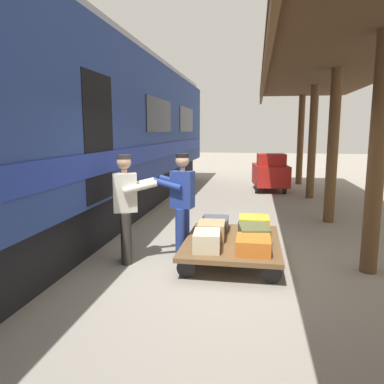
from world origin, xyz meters
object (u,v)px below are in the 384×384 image
Objects in this scene: train_car at (13,131)px; luggage_cart at (232,243)px; suitcase_tan_vintage at (211,231)px; suitcase_olive_duffel at (254,233)px; suitcase_orange_carryall at (253,245)px; porter_by_door at (126,205)px; suitcase_yellow_case at (254,224)px; porter_in_overalls at (181,201)px; suitcase_cream_canvas at (207,241)px; baggage_tug at (270,173)px; suitcase_slate_roller at (215,224)px.

train_car reaches higher than luggage_cart.
train_car is 10.62× the size of luggage_cart.
suitcase_olive_duffel is (-0.67, 0.00, -0.01)m from suitcase_tan_vintage.
suitcase_orange_carryall is 0.33× the size of porter_by_door.
porter_in_overalls is (1.18, 0.44, 0.45)m from suitcase_yellow_case.
suitcase_olive_duffel is at bearing -170.23° from porter_by_door.
suitcase_tan_vintage is (0.67, 0.56, 0.00)m from suitcase_yellow_case.
porter_by_door is (1.63, 0.34, 0.63)m from luggage_cart.
suitcase_orange_carryall is 0.56m from suitcase_olive_duffel.
luggage_cart is 3.34× the size of suitcase_olive_duffel.
luggage_cart is 1.06m from porter_in_overalls.
suitcase_cream_canvas reaches higher than luggage_cart.
suitcase_tan_vintage is 0.29× the size of baggage_tug.
suitcase_yellow_case is 0.87m from suitcase_tan_vintage.
suitcase_cream_canvas reaches higher than suitcase_yellow_case.
suitcase_yellow_case is at bearing -90.00° from suitcase_olive_duffel.
baggage_tug is at bearing -100.02° from suitcase_slate_roller.
suitcase_slate_roller is 0.88× the size of suitcase_orange_carryall.
porter_in_overalls is (1.18, -0.68, 0.47)m from suitcase_orange_carryall.
suitcase_orange_carryall is at bearing 90.00° from suitcase_olive_duffel.
porter_in_overalls is (0.85, -0.12, 0.63)m from luggage_cart.
train_car is at bearing 5.48° from porter_in_overalls.
suitcase_slate_roller is 0.56m from suitcase_tan_vintage.
suitcase_olive_duffel is (-0.34, 0.00, 0.17)m from luggage_cart.
train_car is 8.80m from baggage_tug.
baggage_tug is at bearing -93.79° from suitcase_orange_carryall.
suitcase_olive_duffel is (-0.67, 0.56, 0.01)m from suitcase_slate_roller.
luggage_cart is 4.10× the size of suitcase_slate_roller.
porter_by_door is at bearing 174.48° from train_car.
luggage_cart is 0.67m from suitcase_orange_carryall.
suitcase_slate_roller is at bearing -90.00° from suitcase_cream_canvas.
suitcase_cream_canvas is at bearing 59.02° from luggage_cart.
train_car is 4.28m from suitcase_orange_carryall.
suitcase_cream_canvas is (0.00, 1.12, 0.02)m from suitcase_slate_roller.
porter_by_door reaches higher than luggage_cart.
suitcase_orange_carryall is 1.08× the size of suitcase_tan_vintage.
suitcase_yellow_case reaches higher than suitcase_orange_carryall.
suitcase_olive_duffel is at bearing 180.00° from suitcase_tan_vintage.
luggage_cart is 0.68m from suitcase_cream_canvas.
suitcase_orange_carryall is 1.07× the size of suitcase_cream_canvas.
suitcase_olive_duffel is at bearing -177.87° from train_car.
train_car is at bearing 2.33° from luggage_cart.
porter_in_overalls is (0.51, -0.68, 0.45)m from suitcase_cream_canvas.
porter_by_door is (1.96, 0.34, 0.46)m from suitcase_olive_duffel.
luggage_cart is at bearing -0.00° from suitcase_olive_duffel.
suitcase_yellow_case is 1.34m from porter_in_overalls.
suitcase_yellow_case is 0.30× the size of porter_in_overalls.
porter_by_door is (1.29, -0.22, 0.45)m from suitcase_cream_canvas.
suitcase_orange_carryall is at bearing 180.00° from suitcase_cream_canvas.
suitcase_tan_vintage reaches higher than suitcase_cream_canvas.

